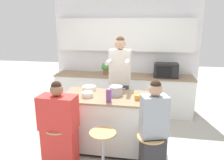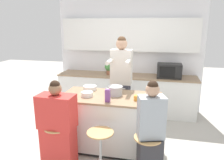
% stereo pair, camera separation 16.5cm
% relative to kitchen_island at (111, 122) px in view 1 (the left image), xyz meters
% --- Properties ---
extents(ground_plane, '(16.00, 16.00, 0.00)m').
position_rel_kitchen_island_xyz_m(ground_plane, '(0.00, 0.00, -0.47)').
color(ground_plane, '#B2ADA3').
extents(wall_back, '(3.47, 0.22, 2.70)m').
position_rel_kitchen_island_xyz_m(wall_back, '(0.00, 1.92, 1.07)').
color(wall_back, white).
rests_on(wall_back, ground_plane).
extents(back_counter, '(3.22, 0.62, 0.91)m').
position_rel_kitchen_island_xyz_m(back_counter, '(0.00, 1.63, -0.02)').
color(back_counter, white).
rests_on(back_counter, ground_plane).
extents(kitchen_island, '(1.64, 0.80, 0.93)m').
position_rel_kitchen_island_xyz_m(kitchen_island, '(0.00, 0.00, 0.00)').
color(kitchen_island, black).
rests_on(kitchen_island, ground_plane).
extents(bar_stool_leftmost, '(0.38, 0.38, 0.63)m').
position_rel_kitchen_island_xyz_m(bar_stool_leftmost, '(-0.65, -0.65, -0.13)').
color(bar_stool_leftmost, tan).
rests_on(bar_stool_leftmost, ground_plane).
extents(bar_stool_center, '(0.38, 0.38, 0.63)m').
position_rel_kitchen_island_xyz_m(bar_stool_center, '(0.00, -0.67, -0.13)').
color(bar_stool_center, tan).
rests_on(bar_stool_center, ground_plane).
extents(bar_stool_rightmost, '(0.38, 0.38, 0.63)m').
position_rel_kitchen_island_xyz_m(bar_stool_rightmost, '(0.65, -0.68, -0.13)').
color(bar_stool_rightmost, tan).
rests_on(bar_stool_rightmost, ground_plane).
extents(person_cooking, '(0.39, 0.58, 1.86)m').
position_rel_kitchen_island_xyz_m(person_cooking, '(0.06, 0.62, 0.47)').
color(person_cooking, '#383842').
rests_on(person_cooking, ground_plane).
extents(person_wrapped_blanket, '(0.53, 0.31, 1.33)m').
position_rel_kitchen_island_xyz_m(person_wrapped_blanket, '(-0.64, -0.66, 0.14)').
color(person_wrapped_blanket, red).
rests_on(person_wrapped_blanket, ground_plane).
extents(person_seated_near, '(0.39, 0.34, 1.40)m').
position_rel_kitchen_island_xyz_m(person_seated_near, '(0.68, -0.66, 0.17)').
color(person_seated_near, '#333338').
rests_on(person_seated_near, ground_plane).
extents(cooking_pot, '(0.34, 0.25, 0.15)m').
position_rel_kitchen_island_xyz_m(cooking_pot, '(0.06, 0.06, 0.54)').
color(cooking_pot, '#B7BABC').
rests_on(cooking_pot, kitchen_island).
extents(fruit_bowl, '(0.24, 0.24, 0.07)m').
position_rel_kitchen_island_xyz_m(fruit_bowl, '(-0.44, 0.25, 0.50)').
color(fruit_bowl, white).
rests_on(fruit_bowl, kitchen_island).
extents(mixing_bowl_steel, '(0.19, 0.19, 0.08)m').
position_rel_kitchen_island_xyz_m(mixing_bowl_steel, '(-0.37, -0.10, 0.50)').
color(mixing_bowl_steel, white).
rests_on(mixing_bowl_steel, kitchen_island).
extents(coffee_cup_near, '(0.11, 0.08, 0.08)m').
position_rel_kitchen_island_xyz_m(coffee_cup_near, '(0.43, -0.12, 0.50)').
color(coffee_cup_near, orange).
rests_on(coffee_cup_near, kitchen_island).
extents(juice_carton, '(0.07, 0.07, 0.21)m').
position_rel_kitchen_island_xyz_m(juice_carton, '(0.01, -0.27, 0.56)').
color(juice_carton, '#7A428E').
rests_on(juice_carton, kitchen_island).
extents(microwave, '(0.53, 0.34, 0.32)m').
position_rel_kitchen_island_xyz_m(microwave, '(0.96, 1.59, 0.60)').
color(microwave, black).
rests_on(microwave, back_counter).
extents(potted_plant, '(0.20, 0.20, 0.29)m').
position_rel_kitchen_island_xyz_m(potted_plant, '(-0.42, 1.63, 0.60)').
color(potted_plant, '#93563D').
rests_on(potted_plant, back_counter).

